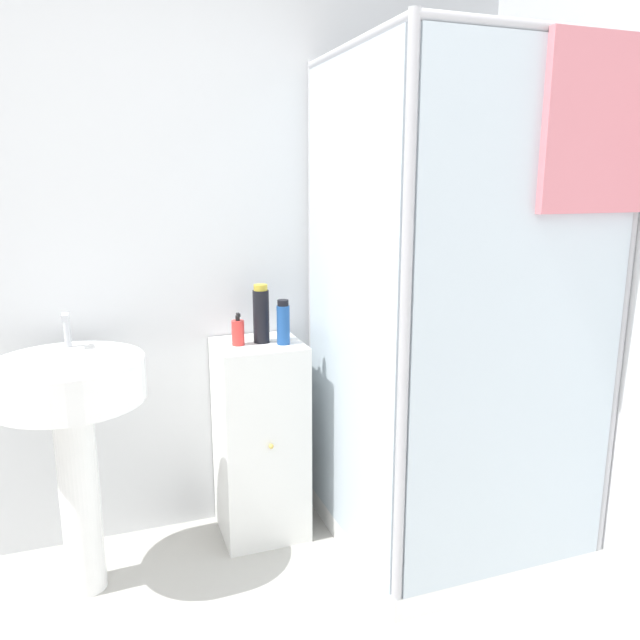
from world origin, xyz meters
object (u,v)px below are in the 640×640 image
(shampoo_bottle_tall_black, at_px, (261,314))
(shampoo_bottle_blue, at_px, (283,323))
(sink, at_px, (72,413))
(soap_dispenser, at_px, (238,332))

(shampoo_bottle_tall_black, xyz_separation_m, shampoo_bottle_blue, (0.08, -0.06, -0.03))
(sink, relative_size, shampoo_bottle_tall_black, 4.27)
(shampoo_bottle_tall_black, bearing_deg, shampoo_bottle_blue, -37.34)
(soap_dispenser, bearing_deg, sink, -166.40)
(soap_dispenser, xyz_separation_m, shampoo_bottle_blue, (0.17, -0.05, 0.03))
(soap_dispenser, bearing_deg, shampoo_bottle_blue, -14.88)
(soap_dispenser, bearing_deg, shampoo_bottle_tall_black, 6.49)
(sink, height_order, soap_dispenser, sink)
(sink, relative_size, soap_dispenser, 7.67)
(soap_dispenser, distance_m, shampoo_bottle_tall_black, 0.12)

